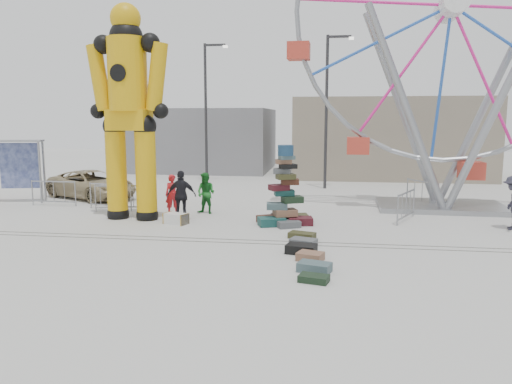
# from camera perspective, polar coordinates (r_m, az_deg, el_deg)

# --- Properties ---
(ground) EXTENTS (90.00, 90.00, 0.00)m
(ground) POSITION_cam_1_polar(r_m,az_deg,el_deg) (14.68, -4.26, -6.34)
(ground) COLOR #9E9E99
(ground) RESTS_ON ground
(track_line_near) EXTENTS (40.00, 0.04, 0.01)m
(track_line_near) POSITION_cam_1_polar(r_m,az_deg,el_deg) (15.24, -3.78, -5.76)
(track_line_near) COLOR #47443F
(track_line_near) RESTS_ON ground
(track_line_far) EXTENTS (40.00, 0.04, 0.01)m
(track_line_far) POSITION_cam_1_polar(r_m,az_deg,el_deg) (15.62, -3.48, -5.41)
(track_line_far) COLOR #47443F
(track_line_far) RESTS_ON ground
(building_right) EXTENTS (12.00, 8.00, 5.00)m
(building_right) POSITION_cam_1_polar(r_m,az_deg,el_deg) (34.11, 14.77, 6.06)
(building_right) COLOR gray
(building_right) RESTS_ON ground
(building_left) EXTENTS (10.00, 8.00, 4.40)m
(building_left) POSITION_cam_1_polar(r_m,az_deg,el_deg) (37.02, -6.15, 5.99)
(building_left) COLOR gray
(building_left) RESTS_ON ground
(lamp_post_right) EXTENTS (1.41, 0.25, 8.00)m
(lamp_post_right) POSITION_cam_1_polar(r_m,az_deg,el_deg) (26.87, 8.25, 9.92)
(lamp_post_right) COLOR #2D2D30
(lamp_post_right) RESTS_ON ground
(lamp_post_left) EXTENTS (1.41, 0.25, 8.00)m
(lamp_post_left) POSITION_cam_1_polar(r_m,az_deg,el_deg) (29.70, -5.59, 9.82)
(lamp_post_left) COLOR #2D2D30
(lamp_post_left) RESTS_ON ground
(suitcase_tower) EXTENTS (2.11, 1.83, 2.81)m
(suitcase_tower) POSITION_cam_1_polar(r_m,az_deg,el_deg) (17.71, 3.28, -1.17)
(suitcase_tower) COLOR #184946
(suitcase_tower) RESTS_ON ground
(crash_test_dummy) EXTENTS (3.19, 1.40, 8.03)m
(crash_test_dummy) POSITION_cam_1_polar(r_m,az_deg,el_deg) (18.95, -14.35, 9.66)
(crash_test_dummy) COLOR black
(crash_test_dummy) RESTS_ON ground
(ferris_wheel) EXTENTS (12.41, 3.22, 14.40)m
(ferris_wheel) POSITION_cam_1_polar(r_m,az_deg,el_deg) (22.12, 21.31, 16.59)
(ferris_wheel) COLOR gray
(ferris_wheel) RESTS_ON ground
(steamer_trunk) EXTENTS (0.94, 0.74, 0.38)m
(steamer_trunk) POSITION_cam_1_polar(r_m,az_deg,el_deg) (18.02, -9.13, -3.03)
(steamer_trunk) COLOR silver
(steamer_trunk) RESTS_ON ground
(row_case_0) EXTENTS (0.91, 0.68, 0.19)m
(row_case_0) POSITION_cam_1_polar(r_m,az_deg,el_deg) (15.78, 5.28, -4.95)
(row_case_0) COLOR #3A3A1D
(row_case_0) RESTS_ON ground
(row_case_1) EXTENTS (0.88, 0.71, 0.20)m
(row_case_1) POSITION_cam_1_polar(r_m,az_deg,el_deg) (14.94, 5.43, -5.70)
(row_case_1) COLOR #55595D
(row_case_1) RESTS_ON ground
(row_case_2) EXTENTS (0.92, 0.71, 0.26)m
(row_case_2) POSITION_cam_1_polar(r_m,az_deg,el_deg) (14.05, 5.20, -6.48)
(row_case_2) COLOR black
(row_case_2) RESTS_ON ground
(row_case_3) EXTENTS (0.79, 0.69, 0.22)m
(row_case_3) POSITION_cam_1_polar(r_m,az_deg,el_deg) (13.39, 6.22, -7.32)
(row_case_3) COLOR #865C44
(row_case_3) RESTS_ON ground
(row_case_4) EXTENTS (0.90, 0.70, 0.24)m
(row_case_4) POSITION_cam_1_polar(r_m,az_deg,el_deg) (12.44, 6.69, -8.53)
(row_case_4) COLOR #445C62
(row_case_4) RESTS_ON ground
(row_case_5) EXTENTS (0.76, 0.58, 0.16)m
(row_case_5) POSITION_cam_1_polar(r_m,az_deg,el_deg) (11.72, 6.63, -9.79)
(row_case_5) COLOR black
(row_case_5) RESTS_ON ground
(barricade_dummy_a) EXTENTS (2.00, 0.12, 1.10)m
(barricade_dummy_a) POSITION_cam_1_polar(r_m,az_deg,el_deg) (23.16, -22.12, -0.11)
(barricade_dummy_a) COLOR gray
(barricade_dummy_a) RESTS_ON ground
(barricade_dummy_b) EXTENTS (1.97, 0.55, 1.10)m
(barricade_dummy_b) POSITION_cam_1_polar(r_m,az_deg,el_deg) (21.34, -16.31, -0.51)
(barricade_dummy_b) COLOR gray
(barricade_dummy_b) RESTS_ON ground
(barricade_dummy_c) EXTENTS (1.98, 0.53, 1.10)m
(barricade_dummy_c) POSITION_cam_1_polar(r_m,az_deg,el_deg) (20.84, -15.20, -0.67)
(barricade_dummy_c) COLOR gray
(barricade_dummy_c) RESTS_ON ground
(barricade_wheel_front) EXTENTS (0.93, 1.86, 1.10)m
(barricade_wheel_front) POSITION_cam_1_polar(r_m,az_deg,el_deg) (19.09, 16.77, -1.55)
(barricade_wheel_front) COLOR gray
(barricade_wheel_front) RESTS_ON ground
(barricade_wheel_back) EXTENTS (1.05, 1.80, 1.10)m
(barricade_wheel_back) POSITION_cam_1_polar(r_m,az_deg,el_deg) (22.59, 18.44, -0.12)
(barricade_wheel_back) COLOR gray
(barricade_wheel_back) RESTS_ON ground
(pedestrian_red) EXTENTS (0.68, 0.56, 1.59)m
(pedestrian_red) POSITION_cam_1_polar(r_m,az_deg,el_deg) (19.64, -9.50, -0.31)
(pedestrian_red) COLOR red
(pedestrian_red) RESTS_ON ground
(pedestrian_green) EXTENTS (0.95, 0.84, 1.63)m
(pedestrian_green) POSITION_cam_1_polar(r_m,az_deg,el_deg) (19.72, -5.75, -0.14)
(pedestrian_green) COLOR #1A6B23
(pedestrian_green) RESTS_ON ground
(pedestrian_black) EXTENTS (1.11, 0.54, 1.84)m
(pedestrian_black) POSITION_cam_1_polar(r_m,az_deg,el_deg) (18.60, -8.50, -0.39)
(pedestrian_black) COLOR black
(pedestrian_black) RESTS_ON ground
(parked_suv) EXTENTS (5.17, 4.09, 1.31)m
(parked_suv) POSITION_cam_1_polar(r_m,az_deg,el_deg) (24.70, -18.28, 0.82)
(parked_suv) COLOR #9B8A64
(parked_suv) RESTS_ON ground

